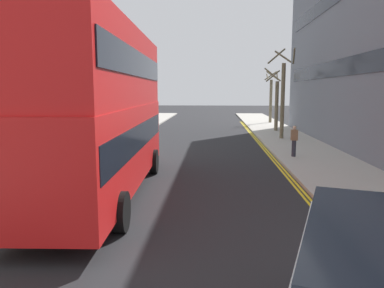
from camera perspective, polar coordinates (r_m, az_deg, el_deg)
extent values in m
cube|color=#ADA89E|center=(18.18, 20.28, -3.33)|extent=(4.00, 80.00, 0.14)
cube|color=#ADA89E|center=(19.04, -20.59, -2.84)|extent=(4.00, 80.00, 0.14)
cube|color=yellow|center=(15.78, 15.02, -5.04)|extent=(0.10, 56.00, 0.01)
cube|color=yellow|center=(15.75, 14.45, -5.04)|extent=(0.10, 56.00, 0.01)
cube|color=red|center=(12.83, -13.35, -0.08)|extent=(2.92, 10.89, 2.60)
cube|color=red|center=(12.72, -13.73, 11.36)|extent=(2.86, 10.67, 2.50)
cube|color=black|center=(12.79, -13.39, 1.25)|extent=(2.93, 10.46, 0.84)
cube|color=black|center=(12.73, -13.75, 11.81)|extent=(2.91, 10.24, 0.80)
cube|color=yellow|center=(17.96, -9.19, 7.30)|extent=(2.00, 0.14, 0.44)
cube|color=maroon|center=(12.87, -13.93, 17.15)|extent=(2.62, 9.80, 0.10)
cylinder|color=black|center=(16.54, -14.51, -2.59)|extent=(0.34, 1.05, 1.04)
cylinder|color=black|center=(16.04, -5.87, -2.70)|extent=(0.34, 1.05, 1.04)
cylinder|color=black|center=(10.44, -24.57, -9.37)|extent=(0.34, 1.05, 1.04)
cylinder|color=black|center=(9.63, -10.84, -10.20)|extent=(0.34, 1.05, 1.04)
cylinder|color=#2D2D38|center=(20.01, 15.38, -0.65)|extent=(0.22, 0.22, 0.85)
cube|color=#8C6647|center=(19.92, 15.45, 1.35)|extent=(0.34, 0.22, 0.56)
sphere|color=beige|center=(19.88, 15.50, 2.47)|extent=(0.20, 0.20, 0.20)
cylinder|color=#6B6047|center=(27.39, 13.76, 6.41)|extent=(0.28, 0.28, 5.33)
cylinder|color=#6B6047|center=(27.51, 15.41, 12.89)|extent=(0.34, 1.38, 1.01)
cylinder|color=#6B6047|center=(28.07, 12.87, 13.05)|extent=(1.41, 0.97, 1.18)
cylinder|color=#6B6047|center=(26.92, 13.83, 12.91)|extent=(1.17, 0.47, 0.88)
cylinder|color=#6B6047|center=(41.12, 12.01, 6.45)|extent=(0.30, 0.30, 4.58)
cylinder|color=#6B6047|center=(41.09, 12.96, 10.19)|extent=(0.40, 1.22, 0.91)
cylinder|color=#6B6047|center=(41.75, 11.98, 10.22)|extent=(1.30, 0.15, 0.96)
cylinder|color=#6B6047|center=(41.06, 11.51, 10.09)|extent=(0.15, 0.94, 0.70)
cylinder|color=#6B6047|center=(40.53, 12.23, 10.27)|extent=(1.27, 0.16, 0.94)
cylinder|color=#6B6047|center=(32.71, 12.87, 5.70)|extent=(0.31, 0.31, 4.20)
cylinder|color=#6B6047|center=(32.73, 14.00, 10.03)|extent=(0.27, 1.17, 0.86)
cylinder|color=#6B6047|center=(33.26, 12.34, 10.19)|extent=(1.31, 0.71, 1.02)
cylinder|color=#6B6047|center=(32.06, 12.27, 10.40)|extent=(1.27, 1.15, 1.17)
cube|color=black|center=(23.78, 21.60, 10.84)|extent=(0.04, 24.64, 1.00)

